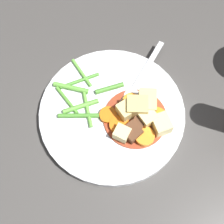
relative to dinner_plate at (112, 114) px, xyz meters
name	(u,v)px	position (x,y,z in m)	size (l,w,h in m)	color
ground_plane	(112,116)	(0.00, 0.00, -0.01)	(3.00, 3.00, 0.00)	#423F3D
dinner_plate	(112,114)	(0.00, 0.00, 0.00)	(0.26, 0.26, 0.02)	white
stew_sauce	(135,118)	(0.04, -0.01, 0.01)	(0.11, 0.11, 0.00)	#93381E
carrot_slice_0	(119,125)	(0.02, -0.02, 0.01)	(0.03, 0.03, 0.01)	orange
carrot_slice_1	(108,115)	(-0.01, -0.01, 0.01)	(0.03, 0.03, 0.01)	orange
carrot_slice_2	(145,137)	(0.06, -0.04, 0.02)	(0.03, 0.03, 0.01)	orange
carrot_slice_3	(131,102)	(0.03, 0.02, 0.01)	(0.03, 0.03, 0.01)	orange
carrot_slice_4	(157,115)	(0.08, 0.00, 0.02)	(0.03, 0.03, 0.01)	orange
potato_chunk_0	(146,117)	(0.06, -0.01, 0.02)	(0.03, 0.03, 0.03)	#EAD68C
potato_chunk_1	(161,124)	(0.09, -0.01, 0.02)	(0.03, 0.03, 0.03)	#EAD68C
potato_chunk_2	(122,134)	(0.02, -0.04, 0.02)	(0.02, 0.02, 0.02)	#EAD68C
potato_chunk_3	(127,108)	(0.03, 0.00, 0.02)	(0.03, 0.03, 0.03)	#E5CC7A
potato_chunk_4	(147,102)	(0.06, 0.02, 0.02)	(0.04, 0.03, 0.03)	#E5CC7A
potato_chunk_5	(137,108)	(0.04, 0.01, 0.03)	(0.03, 0.04, 0.04)	#DBBC6B
meat_chunk_0	(132,132)	(0.04, -0.04, 0.02)	(0.03, 0.03, 0.02)	#56331E
meat_chunk_1	(138,124)	(0.05, -0.02, 0.02)	(0.02, 0.02, 0.02)	#56331E
green_bean_0	(87,110)	(-0.04, 0.00, 0.01)	(0.01, 0.01, 0.08)	#66AD42
green_bean_1	(82,116)	(-0.05, -0.02, 0.01)	(0.01, 0.01, 0.08)	#4C8E33
green_bean_2	(71,88)	(-0.08, 0.03, 0.01)	(0.01, 0.01, 0.06)	#66AD42
green_bean_3	(81,106)	(-0.06, 0.00, 0.01)	(0.01, 0.01, 0.06)	#66AD42
green_bean_4	(82,73)	(-0.07, 0.07, 0.01)	(0.01, 0.01, 0.06)	#66AD42
green_bean_5	(80,81)	(-0.07, 0.05, 0.01)	(0.01, 0.01, 0.07)	#4C8E33
green_bean_6	(110,88)	(-0.01, 0.04, 0.01)	(0.01, 0.01, 0.05)	#4C8E33
green_bean_7	(67,100)	(-0.08, 0.01, 0.01)	(0.01, 0.01, 0.06)	#599E38
fork	(139,80)	(0.04, 0.07, 0.01)	(0.07, 0.17, 0.00)	silver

